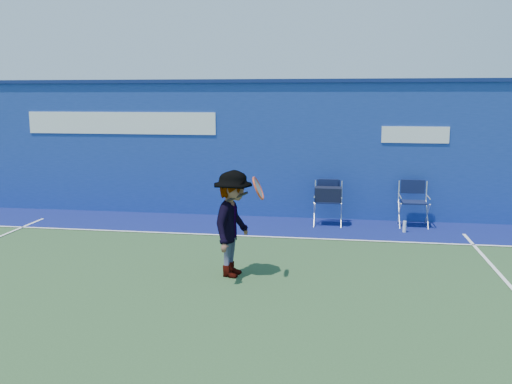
# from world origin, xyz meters

# --- Properties ---
(ground) EXTENTS (80.00, 80.00, 0.00)m
(ground) POSITION_xyz_m (0.00, 0.00, 0.00)
(ground) COLOR #2B4927
(ground) RESTS_ON ground
(stadium_wall) EXTENTS (24.00, 0.50, 3.08)m
(stadium_wall) POSITION_xyz_m (-0.00, 5.20, 1.55)
(stadium_wall) COLOR navy
(stadium_wall) RESTS_ON ground
(out_of_bounds_strip) EXTENTS (24.00, 1.80, 0.01)m
(out_of_bounds_strip) POSITION_xyz_m (0.00, 4.10, 0.00)
(out_of_bounds_strip) COLOR #0D1656
(out_of_bounds_strip) RESTS_ON ground
(court_lines) EXTENTS (24.00, 12.00, 0.01)m
(court_lines) POSITION_xyz_m (0.00, 0.60, 0.01)
(court_lines) COLOR white
(court_lines) RESTS_ON out_of_bounds_strip
(directors_chair_left) EXTENTS (0.56, 0.52, 0.95)m
(directors_chair_left) POSITION_xyz_m (1.80, 4.43, 0.41)
(directors_chair_left) COLOR silver
(directors_chair_left) RESTS_ON ground
(directors_chair_right) EXTENTS (0.57, 0.51, 0.96)m
(directors_chair_right) POSITION_xyz_m (3.58, 4.56, 0.30)
(directors_chair_right) COLOR silver
(directors_chair_right) RESTS_ON ground
(water_bottle) EXTENTS (0.07, 0.07, 0.24)m
(water_bottle) POSITION_xyz_m (3.35, 4.00, 0.12)
(water_bottle) COLOR white
(water_bottle) RESTS_ON ground
(tennis_player) EXTENTS (0.86, 1.13, 1.62)m
(tennis_player) POSITION_xyz_m (0.45, 0.88, 0.81)
(tennis_player) COLOR #EA4738
(tennis_player) RESTS_ON ground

